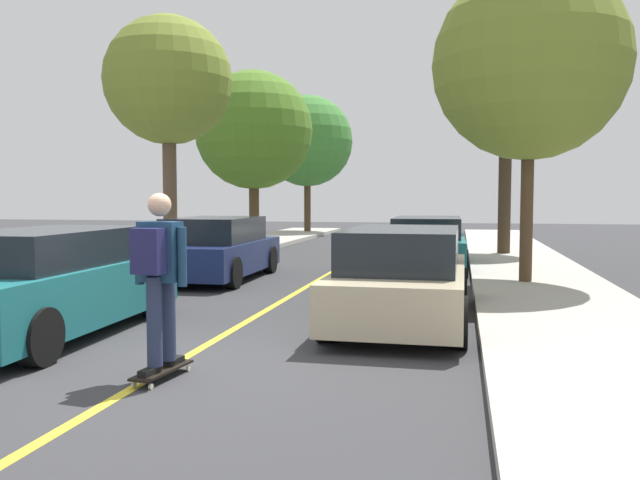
{
  "coord_description": "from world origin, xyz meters",
  "views": [
    {
      "loc": [
        3.02,
        -6.37,
        1.81
      ],
      "look_at": [
        0.03,
        7.49,
        0.87
      ],
      "focal_mm": 36.55,
      "sensor_mm": 36.0,
      "label": 1
    }
  ],
  "objects_px": {
    "parked_car_left_nearest": "(49,283)",
    "parked_car_right_nearest": "(403,277)",
    "street_tree_left_far": "(307,141)",
    "street_tree_left_near": "(254,130)",
    "parked_car_left_near": "(216,249)",
    "fire_hydrant": "(79,270)",
    "parked_car_right_near": "(427,244)",
    "skateboard": "(162,370)",
    "street_tree_left_nearest": "(168,82)",
    "skateboarder": "(159,270)",
    "street_tree_right_nearest": "(530,64)",
    "street_tree_right_near": "(506,96)"
  },
  "relations": [
    {
      "from": "parked_car_right_near",
      "to": "street_tree_left_far",
      "type": "bearing_deg",
      "value": 113.93
    },
    {
      "from": "parked_car_right_nearest",
      "to": "street_tree_left_far",
      "type": "distance_m",
      "value": 22.92
    },
    {
      "from": "parked_car_right_near",
      "to": "street_tree_right_nearest",
      "type": "relative_size",
      "value": 0.7
    },
    {
      "from": "parked_car_right_nearest",
      "to": "street_tree_left_near",
      "type": "distance_m",
      "value": 15.16
    },
    {
      "from": "street_tree_left_nearest",
      "to": "street_tree_left_far",
      "type": "bearing_deg",
      "value": 90.0
    },
    {
      "from": "street_tree_right_nearest",
      "to": "skateboard",
      "type": "distance_m",
      "value": 9.64
    },
    {
      "from": "parked_car_left_nearest",
      "to": "fire_hydrant",
      "type": "bearing_deg",
      "value": 116.39
    },
    {
      "from": "street_tree_right_nearest",
      "to": "skateboarder",
      "type": "relative_size",
      "value": 3.52
    },
    {
      "from": "parked_car_left_nearest",
      "to": "skateboarder",
      "type": "distance_m",
      "value": 2.89
    },
    {
      "from": "street_tree_left_far",
      "to": "street_tree_right_near",
      "type": "bearing_deg",
      "value": -51.68
    },
    {
      "from": "parked_car_left_nearest",
      "to": "parked_car_right_nearest",
      "type": "xyz_separation_m",
      "value": [
        4.45,
        1.88,
        -0.03
      ]
    },
    {
      "from": "street_tree_right_near",
      "to": "parked_car_right_nearest",
      "type": "bearing_deg",
      "value": -100.94
    },
    {
      "from": "parked_car_right_near",
      "to": "fire_hydrant",
      "type": "relative_size",
      "value": 6.18
    },
    {
      "from": "parked_car_right_nearest",
      "to": "parked_car_right_near",
      "type": "distance_m",
      "value": 6.93
    },
    {
      "from": "skateboarder",
      "to": "parked_car_left_nearest",
      "type": "bearing_deg",
      "value": 145.34
    },
    {
      "from": "parked_car_left_near",
      "to": "street_tree_left_far",
      "type": "height_order",
      "value": "street_tree_left_far"
    },
    {
      "from": "parked_car_left_near",
      "to": "street_tree_right_nearest",
      "type": "height_order",
      "value": "street_tree_right_nearest"
    },
    {
      "from": "street_tree_left_near",
      "to": "skateboarder",
      "type": "relative_size",
      "value": 3.55
    },
    {
      "from": "parked_car_left_near",
      "to": "skateboard",
      "type": "relative_size",
      "value": 4.89
    },
    {
      "from": "parked_car_right_nearest",
      "to": "fire_hydrant",
      "type": "xyz_separation_m",
      "value": [
        -5.95,
        1.15,
        -0.18
      ]
    },
    {
      "from": "parked_car_left_near",
      "to": "street_tree_right_near",
      "type": "xyz_separation_m",
      "value": [
        6.53,
        6.67,
        4.11
      ]
    },
    {
      "from": "skateboarder",
      "to": "parked_car_left_near",
      "type": "bearing_deg",
      "value": 107.26
    },
    {
      "from": "parked_car_left_nearest",
      "to": "street_tree_left_nearest",
      "type": "relative_size",
      "value": 0.7
    },
    {
      "from": "parked_car_left_near",
      "to": "street_tree_right_nearest",
      "type": "distance_m",
      "value": 7.52
    },
    {
      "from": "parked_car_left_nearest",
      "to": "skateboard",
      "type": "bearing_deg",
      "value": -34.06
    },
    {
      "from": "street_tree_left_near",
      "to": "street_tree_right_near",
      "type": "bearing_deg",
      "value": -15.98
    },
    {
      "from": "street_tree_left_nearest",
      "to": "street_tree_left_near",
      "type": "distance_m",
      "value": 7.01
    },
    {
      "from": "parked_car_left_nearest",
      "to": "street_tree_left_near",
      "type": "distance_m",
      "value": 15.63
    },
    {
      "from": "parked_car_left_nearest",
      "to": "street_tree_left_far",
      "type": "distance_m",
      "value": 23.91
    },
    {
      "from": "fire_hydrant",
      "to": "street_tree_left_near",
      "type": "bearing_deg",
      "value": 92.74
    },
    {
      "from": "street_tree_left_far",
      "to": "parked_car_left_nearest",
      "type": "bearing_deg",
      "value": -84.95
    },
    {
      "from": "parked_car_right_near",
      "to": "street_tree_left_nearest",
      "type": "relative_size",
      "value": 0.69
    },
    {
      "from": "parked_car_left_near",
      "to": "street_tree_right_nearest",
      "type": "xyz_separation_m",
      "value": [
        6.53,
        -0.01,
        3.74
      ]
    },
    {
      "from": "parked_car_right_near",
      "to": "street_tree_left_far",
      "type": "height_order",
      "value": "street_tree_left_far"
    },
    {
      "from": "parked_car_right_nearest",
      "to": "parked_car_left_nearest",
      "type": "bearing_deg",
      "value": -157.14
    },
    {
      "from": "parked_car_right_near",
      "to": "street_tree_left_far",
      "type": "distance_m",
      "value": 16.55
    },
    {
      "from": "parked_car_left_nearest",
      "to": "street_tree_right_nearest",
      "type": "xyz_separation_m",
      "value": [
        6.53,
        5.94,
        3.71
      ]
    },
    {
      "from": "street_tree_right_nearest",
      "to": "parked_car_right_near",
      "type": "bearing_deg",
      "value": 125.99
    },
    {
      "from": "parked_car_left_near",
      "to": "street_tree_left_nearest",
      "type": "height_order",
      "value": "street_tree_left_nearest"
    },
    {
      "from": "skateboarder",
      "to": "parked_car_right_near",
      "type": "bearing_deg",
      "value": 78.66
    },
    {
      "from": "skateboarder",
      "to": "street_tree_left_far",
      "type": "bearing_deg",
      "value": 100.0
    },
    {
      "from": "fire_hydrant",
      "to": "parked_car_right_nearest",
      "type": "bearing_deg",
      "value": -10.92
    },
    {
      "from": "skateboarder",
      "to": "street_tree_left_near",
      "type": "bearing_deg",
      "value": 104.85
    },
    {
      "from": "parked_car_left_nearest",
      "to": "parked_car_left_near",
      "type": "xyz_separation_m",
      "value": [
        0.0,
        5.95,
        -0.03
      ]
    },
    {
      "from": "street_tree_right_near",
      "to": "fire_hydrant",
      "type": "height_order",
      "value": "street_tree_right_near"
    },
    {
      "from": "street_tree_left_near",
      "to": "parked_car_left_near",
      "type": "bearing_deg",
      "value": -77.19
    },
    {
      "from": "parked_car_right_near",
      "to": "parked_car_right_nearest",
      "type": "bearing_deg",
      "value": -90.0
    },
    {
      "from": "parked_car_left_near",
      "to": "parked_car_right_near",
      "type": "bearing_deg",
      "value": 32.66
    },
    {
      "from": "street_tree_left_nearest",
      "to": "street_tree_right_near",
      "type": "xyz_separation_m",
      "value": [
        8.6,
        4.53,
        0.03
      ]
    },
    {
      "from": "fire_hydrant",
      "to": "street_tree_right_near",
      "type": "bearing_deg",
      "value": 50.11
    }
  ]
}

